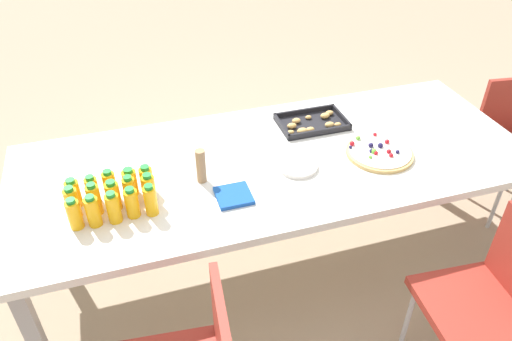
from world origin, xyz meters
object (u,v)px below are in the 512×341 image
at_px(juice_bottle_11, 92,190).
at_px(juice_bottle_5, 72,203).
at_px(juice_bottle_0, 74,214).
at_px(juice_bottle_10, 74,193).
at_px(juice_bottle_6, 94,199).
at_px(napkin_stack, 234,196).
at_px(juice_bottle_4, 151,200).
at_px(juice_bottle_14, 147,180).
at_px(snack_tray, 312,123).
at_px(plate_stack, 298,166).
at_px(party_table, 275,167).
at_px(juice_bottle_3, 132,203).
at_px(juice_bottle_1, 93,211).
at_px(fruit_pizza, 379,152).
at_px(juice_bottle_12, 110,185).
at_px(juice_bottle_9, 149,189).
at_px(juice_bottle_7, 113,196).
at_px(chair_near_right, 491,296).
at_px(juice_bottle_2, 113,208).
at_px(cardboard_tube, 201,166).
at_px(juice_bottle_13, 130,182).
at_px(juice_bottle_8, 130,192).

bearing_deg(juice_bottle_11, juice_bottle_5, -137.48).
relative_size(juice_bottle_0, juice_bottle_10, 1.06).
height_order(juice_bottle_5, juice_bottle_6, same).
bearing_deg(napkin_stack, juice_bottle_4, 179.80).
distance_m(juice_bottle_6, juice_bottle_14, 0.24).
distance_m(snack_tray, plate_stack, 0.40).
relative_size(party_table, snack_tray, 7.02).
bearing_deg(juice_bottle_6, juice_bottle_5, 177.82).
height_order(juice_bottle_3, napkin_stack, juice_bottle_3).
height_order(juice_bottle_1, juice_bottle_14, juice_bottle_1).
bearing_deg(fruit_pizza, juice_bottle_1, -175.67).
bearing_deg(juice_bottle_3, juice_bottle_10, 148.20).
height_order(juice_bottle_10, juice_bottle_12, juice_bottle_12).
distance_m(juice_bottle_0, juice_bottle_14, 0.33).
distance_m(juice_bottle_9, juice_bottle_12, 0.17).
distance_m(juice_bottle_4, juice_bottle_7, 0.16).
bearing_deg(juice_bottle_7, juice_bottle_1, -137.50).
height_order(juice_bottle_9, fruit_pizza, juice_bottle_9).
xyz_separation_m(chair_near_right, napkin_stack, (-0.90, 0.64, 0.24)).
bearing_deg(juice_bottle_2, cardboard_tube, 21.65).
height_order(juice_bottle_4, napkin_stack, juice_bottle_4).
height_order(juice_bottle_1, juice_bottle_4, juice_bottle_4).
height_order(fruit_pizza, snack_tray, fruit_pizza).
bearing_deg(juice_bottle_1, juice_bottle_0, 175.51).
bearing_deg(juice_bottle_13, juice_bottle_11, -176.98).
distance_m(juice_bottle_1, napkin_stack, 0.58).
bearing_deg(juice_bottle_10, juice_bottle_2, -44.60).
xyz_separation_m(juice_bottle_4, juice_bottle_5, (-0.30, 0.08, 0.00)).
relative_size(juice_bottle_12, fruit_pizza, 0.44).
xyz_separation_m(juice_bottle_9, fruit_pizza, (1.11, 0.02, -0.05)).
relative_size(juice_bottle_0, juice_bottle_9, 0.99).
distance_m(juice_bottle_8, juice_bottle_11, 0.17).
bearing_deg(juice_bottle_13, plate_stack, -3.05).
bearing_deg(juice_bottle_3, chair_near_right, -26.36).
bearing_deg(juice_bottle_10, juice_bottle_3, -31.80).
distance_m(party_table, chair_near_right, 1.08).
relative_size(juice_bottle_1, plate_stack, 0.78).
relative_size(juice_bottle_5, juice_bottle_9, 1.05).
height_order(party_table, fruit_pizza, fruit_pizza).
bearing_deg(juice_bottle_13, juice_bottle_4, -66.67).
height_order(juice_bottle_11, napkin_stack, juice_bottle_11).
height_order(juice_bottle_14, fruit_pizza, juice_bottle_14).
height_order(party_table, juice_bottle_5, juice_bottle_5).
height_order(party_table, juice_bottle_14, juice_bottle_14).
xyz_separation_m(juice_bottle_3, snack_tray, (0.98, 0.44, -0.05)).
bearing_deg(juice_bottle_1, juice_bottle_8, 26.75).
height_order(chair_near_right, juice_bottle_6, juice_bottle_6).
bearing_deg(juice_bottle_6, juice_bottle_14, 20.26).
height_order(juice_bottle_12, plate_stack, juice_bottle_12).
distance_m(juice_bottle_7, cardboard_tube, 0.39).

